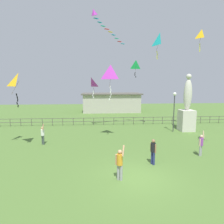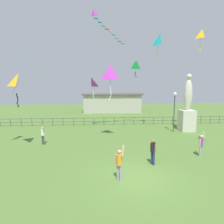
# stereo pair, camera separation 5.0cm
# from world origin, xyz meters

# --- Properties ---
(ground_plane) EXTENTS (80.00, 80.00, 0.00)m
(ground_plane) POSITION_xyz_m (0.00, 0.00, 0.00)
(ground_plane) COLOR #517533
(statue_monument) EXTENTS (1.50, 1.50, 6.23)m
(statue_monument) POSITION_xyz_m (7.62, 10.34, 2.12)
(statue_monument) COLOR beige
(statue_monument) RESTS_ON ground_plane
(lamppost) EXTENTS (0.36, 0.36, 4.29)m
(lamppost) POSITION_xyz_m (6.00, 9.96, 3.13)
(lamppost) COLOR #38383D
(lamppost) RESTS_ON ground_plane
(person_0) EXTENTS (0.50, 0.43, 1.99)m
(person_0) POSITION_xyz_m (-1.03, -0.18, 1.00)
(person_0) COLOR #99999E
(person_0) RESTS_ON ground_plane
(person_1) EXTENTS (0.46, 0.33, 1.83)m
(person_1) POSITION_xyz_m (5.19, 2.88, 0.92)
(person_1) COLOR #99999E
(person_1) RESTS_ON ground_plane
(person_2) EXTENTS (0.40, 0.43, 1.85)m
(person_2) POSITION_xyz_m (-6.89, 6.42, 0.93)
(person_2) COLOR #3F4C47
(person_2) RESTS_ON ground_plane
(person_3) EXTENTS (0.31, 0.46, 1.67)m
(person_3) POSITION_xyz_m (1.34, 1.69, 0.96)
(person_3) COLOR navy
(person_3) RESTS_ON ground_plane
(kite_0) EXTENTS (1.06, 1.26, 2.37)m
(kite_0) POSITION_xyz_m (-2.91, 12.66, 5.28)
(kite_0) COLOR #B22DB2
(kite_2) EXTENTS (0.91, 1.29, 2.82)m
(kite_2) POSITION_xyz_m (4.68, 11.56, 9.92)
(kite_2) COLOR #19B2B2
(kite_3) EXTENTS (1.24, 0.92, 3.16)m
(kite_3) POSITION_xyz_m (-0.98, 7.78, 6.09)
(kite_3) COLOR #B22DB2
(kite_4) EXTENTS (0.91, 0.45, 2.06)m
(kite_4) POSITION_xyz_m (2.47, 13.54, 7.43)
(kite_4) COLOR #1EB759
(kite_5) EXTENTS (1.23, 1.22, 2.56)m
(kite_5) POSITION_xyz_m (-8.22, 5.55, 5.33)
(kite_5) COLOR yellow
(kite_6) EXTENTS (0.91, 0.92, 2.32)m
(kite_6) POSITION_xyz_m (9.16, 11.13, 10.36)
(kite_6) COLOR yellow
(streamer_kite) EXTENTS (3.82, 3.20, 2.71)m
(streamer_kite) POSITION_xyz_m (-2.22, 9.62, 11.68)
(streamer_kite) COLOR #B22DB2
(waterfront_railing) EXTENTS (36.05, 0.06, 0.95)m
(waterfront_railing) POSITION_xyz_m (-0.28, 14.00, 0.62)
(waterfront_railing) COLOR #4C4742
(waterfront_railing) RESTS_ON ground_plane
(pavilion_building) EXTENTS (10.89, 5.44, 3.47)m
(pavilion_building) POSITION_xyz_m (0.39, 26.00, 1.76)
(pavilion_building) COLOR #B7B2A3
(pavilion_building) RESTS_ON ground_plane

